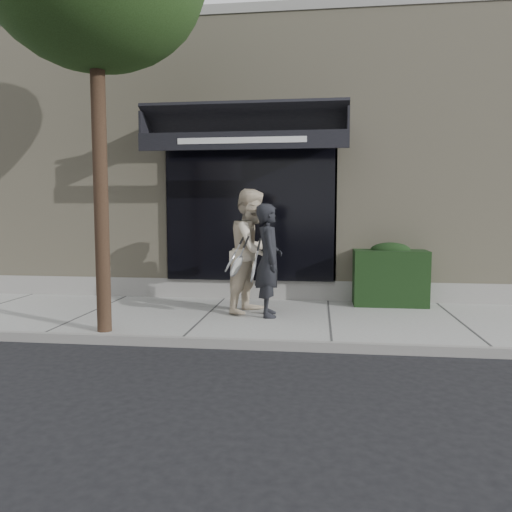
# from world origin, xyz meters

# --- Properties ---
(ground) EXTENTS (80.00, 80.00, 0.00)m
(ground) POSITION_xyz_m (0.00, 0.00, 0.00)
(ground) COLOR black
(ground) RESTS_ON ground
(sidewalk) EXTENTS (20.00, 3.00, 0.12)m
(sidewalk) POSITION_xyz_m (0.00, 0.00, 0.06)
(sidewalk) COLOR gray
(sidewalk) RESTS_ON ground
(curb) EXTENTS (20.00, 0.10, 0.14)m
(curb) POSITION_xyz_m (0.00, -1.55, 0.07)
(curb) COLOR gray
(curb) RESTS_ON ground
(building_facade) EXTENTS (14.30, 8.04, 5.64)m
(building_facade) POSITION_xyz_m (-0.01, 4.96, 2.74)
(building_facade) COLOR tan
(building_facade) RESTS_ON ground
(hedge) EXTENTS (1.30, 0.70, 1.14)m
(hedge) POSITION_xyz_m (1.10, 1.25, 0.66)
(hedge) COLOR black
(hedge) RESTS_ON sidewalk
(pedestrian_front) EXTENTS (0.87, 0.85, 1.82)m
(pedestrian_front) POSITION_xyz_m (-0.99, 0.01, 1.03)
(pedestrian_front) COLOR black
(pedestrian_front) RESTS_ON sidewalk
(pedestrian_back) EXTENTS (1.08, 1.21, 2.07)m
(pedestrian_back) POSITION_xyz_m (-1.28, 0.30, 1.15)
(pedestrian_back) COLOR beige
(pedestrian_back) RESTS_ON sidewalk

